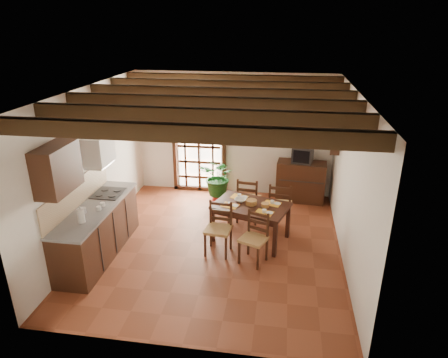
% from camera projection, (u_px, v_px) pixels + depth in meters
% --- Properties ---
extents(ground_plane, '(5.00, 5.00, 0.00)m').
position_uv_depth(ground_plane, '(215.00, 245.00, 7.34)').
color(ground_plane, brown).
extents(room_shell, '(4.52, 5.02, 2.81)m').
position_uv_depth(room_shell, '(214.00, 151.00, 6.66)').
color(room_shell, silver).
rests_on(room_shell, ground_plane).
extents(ceiling_beams, '(4.50, 4.34, 0.20)m').
position_uv_depth(ceiling_beams, '(214.00, 98.00, 6.33)').
color(ceiling_beams, black).
rests_on(ceiling_beams, room_shell).
extents(french_door, '(1.26, 0.11, 2.32)m').
position_uv_depth(french_door, '(199.00, 143.00, 9.25)').
color(french_door, white).
rests_on(french_door, ground_plane).
extents(kitchen_counter, '(0.64, 2.25, 1.38)m').
position_uv_depth(kitchen_counter, '(98.00, 230.00, 6.88)').
color(kitchen_counter, '#341B10').
rests_on(kitchen_counter, ground_plane).
extents(upper_cabinet, '(0.35, 0.80, 0.70)m').
position_uv_depth(upper_cabinet, '(57.00, 169.00, 5.74)').
color(upper_cabinet, '#341B10').
rests_on(upper_cabinet, room_shell).
extents(range_hood, '(0.38, 0.60, 0.54)m').
position_uv_depth(range_hood, '(98.00, 150.00, 6.93)').
color(range_hood, white).
rests_on(range_hood, room_shell).
extents(counter_items, '(0.50, 1.43, 0.25)m').
position_uv_depth(counter_items, '(97.00, 202.00, 6.78)').
color(counter_items, black).
rests_on(counter_items, kitchen_counter).
extents(dining_table, '(1.51, 1.20, 0.72)m').
position_uv_depth(dining_table, '(251.00, 209.00, 7.29)').
color(dining_table, '#321810').
rests_on(dining_table, ground_plane).
extents(chair_near_left, '(0.47, 0.45, 0.94)m').
position_uv_depth(chair_near_left, '(218.00, 238.00, 6.99)').
color(chair_near_left, '#B3864C').
rests_on(chair_near_left, ground_plane).
extents(chair_near_right, '(0.53, 0.52, 0.89)m').
position_uv_depth(chair_near_right, '(253.00, 247.00, 6.73)').
color(chair_near_right, '#B3864C').
rests_on(chair_near_right, ground_plane).
extents(chair_far_left, '(0.49, 0.47, 0.96)m').
position_uv_depth(chair_far_left, '(248.00, 207.00, 8.11)').
color(chair_far_left, '#B3864C').
rests_on(chair_far_left, ground_plane).
extents(chair_far_right, '(0.47, 0.45, 0.97)m').
position_uv_depth(chair_far_right, '(279.00, 213.00, 7.84)').
color(chair_far_right, '#B3864C').
rests_on(chair_far_right, ground_plane).
extents(table_setting, '(0.96, 0.64, 0.09)m').
position_uv_depth(table_setting, '(251.00, 205.00, 7.26)').
color(table_setting, '#F7A927').
rests_on(table_setting, dining_table).
extents(table_bowl, '(0.25, 0.25, 0.05)m').
position_uv_depth(table_bowl, '(240.00, 200.00, 7.39)').
color(table_bowl, white).
rests_on(table_bowl, dining_table).
extents(sideboard, '(1.11, 0.57, 0.91)m').
position_uv_depth(sideboard, '(301.00, 181.00, 8.98)').
color(sideboard, '#341B10').
rests_on(sideboard, ground_plane).
extents(crt_tv, '(0.50, 0.47, 0.37)m').
position_uv_depth(crt_tv, '(303.00, 154.00, 8.74)').
color(crt_tv, black).
rests_on(crt_tv, sideboard).
extents(fuse_box, '(0.25, 0.03, 0.32)m').
position_uv_depth(fuse_box, '(301.00, 122.00, 8.74)').
color(fuse_box, white).
rests_on(fuse_box, room_shell).
extents(plant_pot, '(0.36, 0.36, 0.22)m').
position_uv_depth(plant_pot, '(219.00, 198.00, 8.99)').
color(plant_pot, maroon).
rests_on(plant_pot, ground_plane).
extents(potted_plant, '(2.46, 2.27, 2.25)m').
position_uv_depth(potted_plant, '(219.00, 179.00, 8.81)').
color(potted_plant, '#144C19').
rests_on(potted_plant, ground_plane).
extents(wall_shelf, '(0.20, 0.42, 0.20)m').
position_uv_depth(wall_shelf, '(334.00, 146.00, 7.94)').
color(wall_shelf, '#341B10').
rests_on(wall_shelf, room_shell).
extents(shelf_vase, '(0.15, 0.15, 0.15)m').
position_uv_depth(shelf_vase, '(335.00, 139.00, 7.88)').
color(shelf_vase, '#B2BFB2').
rests_on(shelf_vase, wall_shelf).
extents(shelf_flowers, '(0.14, 0.14, 0.36)m').
position_uv_depth(shelf_flowers, '(336.00, 129.00, 7.81)').
color(shelf_flowers, '#F7A927').
rests_on(shelf_flowers, shelf_vase).
extents(framed_picture, '(0.03, 0.32, 0.32)m').
position_uv_depth(framed_picture, '(342.00, 119.00, 7.72)').
color(framed_picture, brown).
rests_on(framed_picture, room_shell).
extents(pendant_lamp, '(0.36, 0.36, 0.84)m').
position_uv_depth(pendant_lamp, '(254.00, 130.00, 6.84)').
color(pendant_lamp, black).
rests_on(pendant_lamp, room_shell).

